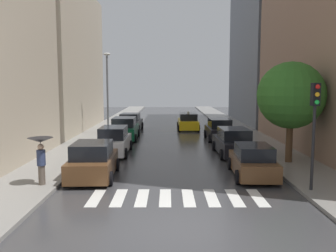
# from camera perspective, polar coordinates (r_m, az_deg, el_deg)

# --- Properties ---
(ground_plane) EXTENTS (28.00, 72.00, 0.04)m
(ground_plane) POSITION_cam_1_polar(r_m,az_deg,el_deg) (34.64, 0.77, -0.68)
(ground_plane) COLOR #3A3A3C
(sidewalk_left) EXTENTS (3.00, 72.00, 0.15)m
(sidewalk_left) POSITION_cam_1_polar(r_m,az_deg,el_deg) (35.16, -9.88, -0.51)
(sidewalk_left) COLOR gray
(sidewalk_left) RESTS_ON ground
(sidewalk_right) EXTENTS (3.00, 72.00, 0.15)m
(sidewalk_right) POSITION_cam_1_polar(r_m,az_deg,el_deg) (35.29, 11.39, -0.52)
(sidewalk_right) COLOR gray
(sidewalk_right) RESTS_ON ground
(crosswalk_stripes) EXTENTS (6.75, 2.20, 0.01)m
(crosswalk_stripes) POSITION_cam_1_polar(r_m,az_deg,el_deg) (14.10, 1.62, -11.42)
(crosswalk_stripes) COLOR silver
(crosswalk_stripes) RESTS_ON ground
(building_left_mid) EXTENTS (6.00, 16.16, 13.43)m
(building_left_mid) POSITION_cam_1_polar(r_m,az_deg,el_deg) (35.81, -17.38, 10.07)
(building_left_mid) COLOR #B2A38C
(building_left_mid) RESTS_ON ground
(building_right_mid) EXTENTS (6.00, 15.32, 22.55)m
(building_right_mid) POSITION_cam_1_polar(r_m,az_deg,el_deg) (43.31, 15.99, 15.53)
(building_right_mid) COLOR slate
(building_right_mid) RESTS_ON ground
(parked_car_left_nearest) EXTENTS (2.25, 4.19, 1.72)m
(parked_car_left_nearest) POSITION_cam_1_polar(r_m,az_deg,el_deg) (17.10, -11.74, -5.57)
(parked_car_left_nearest) COLOR brown
(parked_car_left_nearest) RESTS_ON ground
(parked_car_left_second) EXTENTS (1.98, 4.45, 1.76)m
(parked_car_left_second) POSITION_cam_1_polar(r_m,az_deg,el_deg) (22.76, -8.46, -2.44)
(parked_car_left_second) COLOR silver
(parked_car_left_second) RESTS_ON ground
(parked_car_left_third) EXTENTS (2.16, 4.42, 1.80)m
(parked_car_left_third) POSITION_cam_1_polar(r_m,az_deg,el_deg) (28.70, -6.77, -0.52)
(parked_car_left_third) COLOR #0C4C2D
(parked_car_left_third) RESTS_ON ground
(parked_car_left_fourth) EXTENTS (2.29, 4.11, 1.65)m
(parked_car_left_fourth) POSITION_cam_1_polar(r_m,az_deg,el_deg) (34.50, -5.85, 0.59)
(parked_car_left_fourth) COLOR #474C51
(parked_car_left_fourth) RESTS_ON ground
(parked_car_right_nearest) EXTENTS (2.12, 4.10, 1.56)m
(parked_car_right_nearest) POSITION_cam_1_polar(r_m,az_deg,el_deg) (17.45, 13.66, -5.60)
(parked_car_right_nearest) COLOR brown
(parked_car_right_nearest) RESTS_ON ground
(parked_car_right_second) EXTENTS (2.22, 4.69, 1.71)m
(parked_car_right_second) POSITION_cam_1_polar(r_m,az_deg,el_deg) (22.56, 10.61, -2.62)
(parked_car_right_second) COLOR black
(parked_car_right_second) RESTS_ON ground
(parked_car_right_third) EXTENTS (2.09, 4.16, 1.72)m
(parked_car_right_third) POSITION_cam_1_polar(r_m,az_deg,el_deg) (28.53, 8.40, -0.66)
(parked_car_right_third) COLOR black
(parked_car_right_third) RESTS_ON ground
(taxi_midroad) EXTENTS (2.08, 4.44, 1.81)m
(taxi_midroad) POSITION_cam_1_polar(r_m,az_deg,el_deg) (34.84, 3.44, 0.65)
(taxi_midroad) COLOR yellow
(taxi_midroad) RESTS_ON ground
(pedestrian_foreground) EXTENTS (1.08, 1.08, 1.89)m
(pedestrian_foreground) POSITION_cam_1_polar(r_m,az_deg,el_deg) (22.65, 19.02, -0.87)
(pedestrian_foreground) COLOR #38513D
(pedestrian_foreground) RESTS_ON sidewalk_right
(pedestrian_near_tree) EXTENTS (1.04, 1.04, 2.02)m
(pedestrian_near_tree) POSITION_cam_1_polar(r_m,az_deg,el_deg) (15.92, -19.52, -3.67)
(pedestrian_near_tree) COLOR brown
(pedestrian_near_tree) RESTS_ON sidewalk_left
(street_tree_right) EXTENTS (3.63, 3.63, 5.48)m
(street_tree_right) POSITION_cam_1_polar(r_m,az_deg,el_deg) (20.40, 19.32, 4.63)
(street_tree_right) COLOR #513823
(street_tree_right) RESTS_ON sidewalk_right
(traffic_light_right_corner) EXTENTS (0.30, 0.42, 4.30)m
(traffic_light_right_corner) POSITION_cam_1_polar(r_m,az_deg,el_deg) (15.16, 22.69, 2.00)
(traffic_light_right_corner) COLOR black
(traffic_light_right_corner) RESTS_ON sidewalk_right
(lamp_post_left) EXTENTS (0.60, 0.28, 6.94)m
(lamp_post_left) POSITION_cam_1_polar(r_m,az_deg,el_deg) (31.12, -9.48, 6.12)
(lamp_post_left) COLOR #595B60
(lamp_post_left) RESTS_ON sidewalk_left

